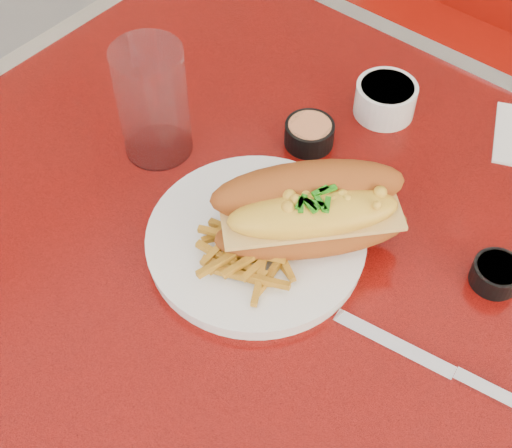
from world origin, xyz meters
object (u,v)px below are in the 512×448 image
Objects in this scene: gravy_ramekin at (385,98)px; water_tumbler at (153,103)px; diner_table at (349,354)px; sauce_cup_right at (496,273)px; mac_hoagie at (311,211)px; knife at (445,369)px; sauce_cup_left at (309,133)px; dinner_plate at (256,241)px; fork at (315,245)px.

gravy_ramekin is 0.60× the size of water_tumbler.
diner_table is 0.23m from sauce_cup_right.
mac_hoagie reaches higher than gravy_ramekin.
gravy_ramekin reaches higher than knife.
mac_hoagie is 3.34× the size of sauce_cup_right.
sauce_cup_left is at bearing 171.69° from sauce_cup_right.
diner_table is 5.91× the size of knife.
knife is (0.26, -0.28, -0.02)m from gravy_ramekin.
dinner_plate is 1.31× the size of knife.
sauce_cup_left is (-0.18, 0.13, 0.18)m from diner_table.
gravy_ramekin is at bearing 55.04° from mac_hoagie.
mac_hoagie is at bearing -0.38° from water_tumbler.
fork is 1.74× the size of sauce_cup_left.
water_tumbler reaches higher than sauce_cup_right.
mac_hoagie is 0.04m from fork.
sauce_cup_left is 0.20m from water_tumbler.
sauce_cup_left is 0.54× the size of water_tumbler.
sauce_cup_left is (-0.10, 0.13, -0.04)m from mac_hoagie.
water_tumbler is (-0.25, 0.01, 0.06)m from fork.
dinner_plate is at bearing -163.26° from diner_table.
water_tumbler is (-0.32, 0.01, 0.24)m from diner_table.
mac_hoagie is at bearing 59.50° from fork.
fork is 2.07× the size of sauce_cup_right.
sauce_cup_right is at bearing 29.19° from dinner_plate.
dinner_plate is at bearing -72.53° from sauce_cup_left.
sauce_cup_left is (-0.11, 0.14, -0.00)m from fork.
mac_hoagie is 0.17m from sauce_cup_left.
fork is 0.26m from water_tumbler.
diner_table is 18.00× the size of sauce_cup_right.
gravy_ramekin is at bearing 13.66° from fork.
sauce_cup_left is 0.29m from sauce_cup_right.
dinner_plate is 1.82× the size of water_tumbler.
sauce_cup_right is at bearing -8.31° from sauce_cup_left.
knife is at bearing -83.52° from sauce_cup_right.
gravy_ramekin is (-0.05, 0.24, -0.03)m from mac_hoagie.
sauce_cup_left reaches higher than dinner_plate.
diner_table is 0.33m from gravy_ramekin.
knife is (0.24, 0.00, -0.01)m from dinner_plate.
sauce_cup_left is at bearing 41.97° from water_tumbler.
gravy_ramekin is (-0.07, 0.25, 0.01)m from fork.
knife is at bearing -47.34° from gravy_ramekin.
fork is 0.18m from sauce_cup_left.
water_tumbler is (-0.20, 0.04, 0.06)m from dinner_plate.
water_tumbler is at bearing -127.74° from gravy_ramekin.
fork is 0.95× the size of water_tumbler.
fork is at bearing -76.18° from mac_hoagie.
water_tumbler is at bearing 166.38° from knife.
gravy_ramekin is at bearing 148.10° from sauce_cup_right.
diner_table is 0.21m from dinner_plate.
mac_hoagie is (0.04, 0.04, 0.05)m from dinner_plate.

